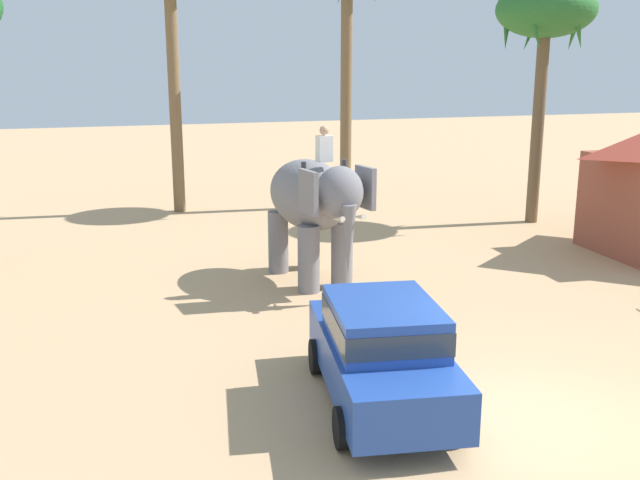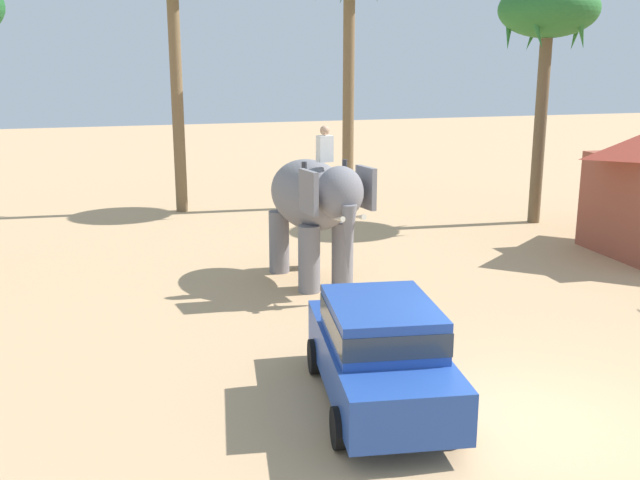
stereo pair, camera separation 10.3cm
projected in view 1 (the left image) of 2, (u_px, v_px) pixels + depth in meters
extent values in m
plane|color=tan|center=(542.00, 425.00, 10.55)|extent=(120.00, 120.00, 0.00)
cube|color=#23479E|center=(381.00, 362.00, 11.12)|extent=(2.47, 4.35, 0.76)
cube|color=#23479E|center=(383.00, 322.00, 10.86)|extent=(1.94, 2.36, 0.64)
cube|color=#2D3842|center=(383.00, 322.00, 10.86)|extent=(1.96, 2.39, 0.35)
cylinder|color=black|center=(316.00, 356.00, 12.30)|extent=(0.29, 0.62, 0.60)
cylinder|color=black|center=(411.00, 351.00, 12.55)|extent=(0.29, 0.62, 0.60)
cylinder|color=black|center=(342.00, 428.00, 9.86)|extent=(0.29, 0.62, 0.60)
cylinder|color=black|center=(459.00, 419.00, 10.11)|extent=(0.29, 0.62, 0.60)
ellipsoid|color=slate|center=(309.00, 194.00, 17.36)|extent=(1.92, 3.25, 1.70)
cylinder|color=slate|center=(342.00, 255.00, 17.05)|extent=(0.52, 0.52, 1.60)
cylinder|color=slate|center=(309.00, 259.00, 16.68)|extent=(0.52, 0.52, 1.60)
cylinder|color=slate|center=(309.00, 238.00, 18.68)|extent=(0.52, 0.52, 1.60)
cylinder|color=slate|center=(278.00, 242.00, 18.31)|extent=(0.52, 0.52, 1.60)
ellipsoid|color=slate|center=(339.00, 193.00, 15.87)|extent=(1.20, 1.11, 1.20)
cube|color=slate|center=(365.00, 187.00, 16.25)|extent=(0.20, 0.81, 0.96)
cube|color=slate|center=(308.00, 192.00, 15.64)|extent=(0.20, 0.81, 0.96)
cone|color=slate|center=(349.00, 240.00, 15.71)|extent=(0.40, 0.40, 1.60)
cone|color=beige|center=(358.00, 217.00, 15.75)|extent=(0.18, 0.57, 0.21)
cone|color=beige|center=(337.00, 219.00, 15.53)|extent=(0.18, 0.57, 0.21)
cube|color=white|center=(324.00, 149.00, 16.33)|extent=(0.36, 0.27, 0.60)
sphere|color=tan|center=(324.00, 130.00, 16.24)|extent=(0.22, 0.22, 0.22)
cylinder|color=#333338|center=(344.00, 171.00, 16.68)|extent=(0.12, 0.12, 0.55)
cylinder|color=#333338|center=(304.00, 174.00, 16.24)|extent=(0.12, 0.12, 0.55)
cylinder|color=brown|center=(175.00, 93.00, 25.30)|extent=(0.42, 0.42, 8.60)
cylinder|color=brown|center=(538.00, 122.00, 23.72)|extent=(0.40, 0.40, 6.80)
ellipsoid|color=#286B2D|center=(546.00, 9.00, 22.87)|extent=(3.20, 3.20, 1.80)
cone|color=#286B2D|center=(575.00, 26.00, 23.38)|extent=(0.40, 0.92, 1.64)
cone|color=#286B2D|center=(533.00, 28.00, 24.16)|extent=(0.91, 0.57, 1.67)
cone|color=#286B2D|center=(507.00, 26.00, 23.31)|extent=(0.73, 0.83, 1.69)
cone|color=#286B2D|center=(533.00, 24.00, 22.02)|extent=(0.73, 0.83, 1.69)
cone|color=#286B2D|center=(578.00, 24.00, 22.07)|extent=(0.91, 0.57, 1.67)
cylinder|color=brown|center=(346.00, 92.00, 26.26)|extent=(0.42, 0.42, 8.56)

